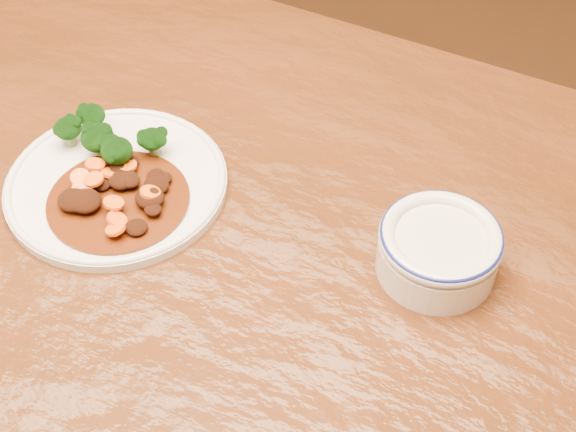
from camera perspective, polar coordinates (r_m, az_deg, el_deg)
The scene contains 5 objects.
dining_table at distance 0.88m, azimuth -9.02°, elevation -5.49°, with size 1.55×0.99×0.75m.
dinner_plate at distance 0.88m, azimuth -12.10°, elevation 2.34°, with size 0.24×0.24×0.01m.
broccoli_florets at distance 0.89m, azimuth -12.94°, elevation 5.55°, with size 0.12×0.07×0.04m.
mince_stew at distance 0.85m, azimuth -12.24°, elevation 1.58°, with size 0.15×0.15×0.03m.
dip_bowl at distance 0.78m, azimuth 10.67°, elevation -2.28°, with size 0.12×0.12×0.05m.
Camera 1 is at (0.39, -0.38, 1.36)m, focal length 50.00 mm.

